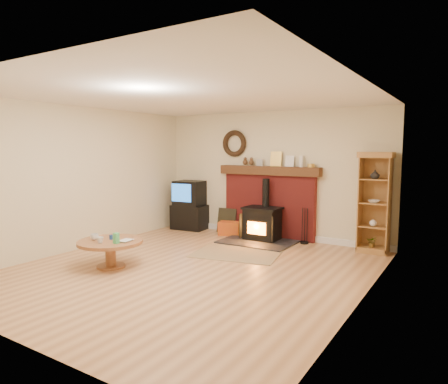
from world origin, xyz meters
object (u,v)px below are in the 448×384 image
Objects in this scene: curio_cabinet at (375,202)px; wood_stove at (261,225)px; tv_unit at (190,206)px; coffee_table at (110,245)px.

wood_stove is at bearing -172.27° from curio_cabinet.
curio_cabinet is (2.08, 0.28, 0.57)m from wood_stove.
wood_stove is 0.79× the size of curio_cabinet.
tv_unit is 0.62× the size of curio_cabinet.
tv_unit is at bearing 174.14° from wood_stove.
tv_unit is at bearing -178.80° from curio_cabinet.
wood_stove is 3.09m from coffee_table.
coffee_table is at bearing -136.14° from curio_cabinet.
curio_cabinet is at bearing 7.73° from wood_stove.
curio_cabinet is at bearing 43.86° from coffee_table.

